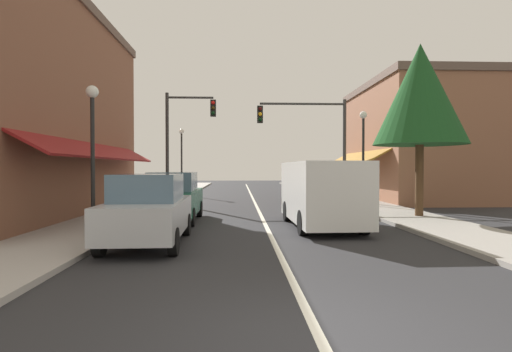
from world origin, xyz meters
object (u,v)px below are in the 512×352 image
parked_car_nearest_left (149,210)px  traffic_signal_left_corner (183,131)px  tree_right_near (420,95)px  street_lamp_left_near (93,133)px  parked_car_second_left (174,197)px  street_lamp_right_mid (363,142)px  traffic_signal_mast_arm (314,133)px  van_in_lane (321,192)px  street_lamp_left_far (182,150)px

parked_car_nearest_left → traffic_signal_left_corner: (-0.80, 12.17, 3.05)m
tree_right_near → street_lamp_left_near: bearing=-164.5°
street_lamp_left_near → parked_car_nearest_left: bearing=-41.5°
traffic_signal_left_corner → parked_car_nearest_left: bearing=-86.2°
parked_car_second_left → street_lamp_left_near: bearing=-124.8°
street_lamp_left_near → tree_right_near: size_ratio=0.65×
traffic_signal_left_corner → street_lamp_right_mid: bearing=-17.2°
parked_car_nearest_left → street_lamp_left_near: size_ratio=0.96×
tree_right_near → parked_car_nearest_left: bearing=-152.0°
traffic_signal_mast_arm → street_lamp_right_mid: size_ratio=1.20×
parked_car_nearest_left → van_in_lane: bearing=28.9°
street_lamp_left_near → street_lamp_left_far: street_lamp_left_far is taller
street_lamp_left_near → street_lamp_right_mid: bearing=36.4°
traffic_signal_left_corner → traffic_signal_mast_arm: bearing=-6.2°
street_lamp_left_far → traffic_signal_left_corner: bearing=-81.7°
parked_car_second_left → street_lamp_left_far: street_lamp_left_far is taller
street_lamp_right_mid → street_lamp_left_far: (-10.10, 9.47, 0.01)m
parked_car_second_left → traffic_signal_left_corner: (-0.72, 7.69, 3.05)m
parked_car_nearest_left → traffic_signal_left_corner: size_ratio=0.69×
parked_car_nearest_left → traffic_signal_left_corner: bearing=92.5°
parked_car_second_left → traffic_signal_left_corner: size_ratio=0.68×
street_lamp_left_far → tree_right_near: bearing=-52.2°
traffic_signal_mast_arm → street_lamp_left_far: 10.99m
parked_car_nearest_left → van_in_lane: van_in_lane is taller
parked_car_second_left → traffic_signal_left_corner: 8.31m
van_in_lane → traffic_signal_left_corner: 11.28m
parked_car_nearest_left → van_in_lane: 5.71m
street_lamp_left_near → van_in_lane: bearing=9.1°
van_in_lane → traffic_signal_mast_arm: traffic_signal_mast_arm is taller
parked_car_second_left → traffic_signal_mast_arm: traffic_signal_mast_arm is taller
street_lamp_left_far → street_lamp_right_mid: bearing=-43.1°
tree_right_near → traffic_signal_mast_arm: bearing=112.8°
traffic_signal_left_corner → street_lamp_left_near: traffic_signal_left_corner is taller
van_in_lane → street_lamp_left_far: 17.42m
parked_car_second_left → van_in_lane: van_in_lane is taller
traffic_signal_mast_arm → street_lamp_left_near: 12.74m
parked_car_nearest_left → street_lamp_right_mid: 12.73m
parked_car_second_left → street_lamp_left_near: 3.91m
parked_car_nearest_left → parked_car_second_left: (-0.09, 4.47, 0.00)m
parked_car_nearest_left → parked_car_second_left: bearing=89.8°
parked_car_second_left → traffic_signal_mast_arm: size_ratio=0.73×
street_lamp_left_far → tree_right_near: 17.77m
street_lamp_left_near → street_lamp_left_far: bearing=89.3°
van_in_lane → traffic_signal_mast_arm: 9.04m
parked_car_second_left → street_lamp_left_far: (-1.69, 14.34, 2.29)m
street_lamp_left_far → van_in_lane: bearing=-67.2°
traffic_signal_mast_arm → street_lamp_left_far: bearing=137.4°
parked_car_nearest_left → traffic_signal_left_corner: 12.57m
parked_car_second_left → tree_right_near: size_ratio=0.62×
tree_right_near → traffic_signal_left_corner: bearing=143.3°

